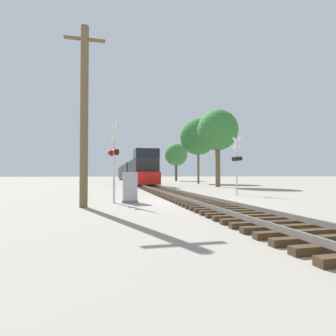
% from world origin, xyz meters
% --- Properties ---
extents(ground_plane, '(400.00, 400.00, 0.00)m').
position_xyz_m(ground_plane, '(0.00, 0.00, 0.00)').
color(ground_plane, gray).
extents(rail_track_bed, '(2.60, 160.00, 0.31)m').
position_xyz_m(rail_track_bed, '(0.00, -0.00, 0.14)').
color(rail_track_bed, '#42301E').
rests_on(rail_track_bed, ground).
extents(freight_train, '(2.86, 59.97, 4.60)m').
position_xyz_m(freight_train, '(0.00, 45.24, 1.97)').
color(freight_train, '#232326').
rests_on(freight_train, ground).
extents(crossing_signal_near, '(0.57, 1.01, 4.23)m').
position_xyz_m(crossing_signal_near, '(-4.24, 0.38, 2.44)').
color(crossing_signal_near, silver).
rests_on(crossing_signal_near, ground).
extents(crossing_signal_far, '(0.45, 1.01, 4.23)m').
position_xyz_m(crossing_signal_far, '(4.54, 3.85, 2.47)').
color(crossing_signal_far, silver).
rests_on(crossing_signal_far, ground).
extents(relay_cabinet, '(0.81, 0.50, 1.58)m').
position_xyz_m(relay_cabinet, '(-3.40, 0.35, 0.78)').
color(relay_cabinet, slate).
rests_on(relay_cabinet, ground).
extents(utility_pole, '(1.80, 0.36, 8.21)m').
position_xyz_m(utility_pole, '(-5.58, -1.13, 4.19)').
color(utility_pole, brown).
rests_on(utility_pole, ground).
extents(tree_far_right, '(4.91, 4.91, 9.31)m').
position_xyz_m(tree_far_right, '(8.31, 15.91, 6.79)').
color(tree_far_right, brown).
rests_on(tree_far_right, ground).
extents(tree_mid_background, '(6.12, 6.12, 10.88)m').
position_xyz_m(tree_mid_background, '(10.05, 27.83, 7.80)').
color(tree_mid_background, brown).
rests_on(tree_mid_background, ground).
extents(tree_deep_background, '(5.40, 5.40, 8.98)m').
position_xyz_m(tree_deep_background, '(11.12, 46.64, 6.24)').
color(tree_deep_background, '#473521').
rests_on(tree_deep_background, ground).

